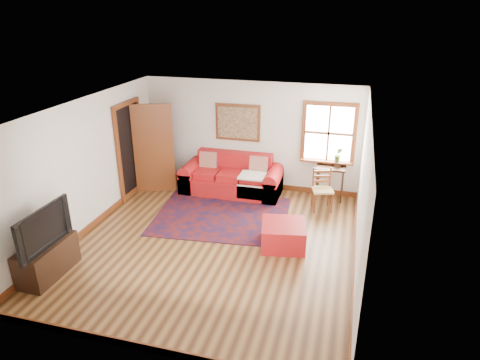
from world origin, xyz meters
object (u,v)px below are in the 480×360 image
(side_table, at_px, (331,172))
(media_cabinet, at_px, (47,259))
(red_leather_sofa, at_px, (232,180))
(ladder_back_chair, at_px, (322,188))
(red_ottoman, at_px, (283,235))

(side_table, distance_m, media_cabinet, 5.87)
(red_leather_sofa, distance_m, side_table, 2.24)
(ladder_back_chair, bearing_deg, red_leather_sofa, 170.60)
(red_ottoman, xyz_separation_m, ladder_back_chair, (0.52, 1.73, 0.26))
(red_ottoman, bearing_deg, side_table, 63.72)
(red_ottoman, bearing_deg, ladder_back_chair, 62.73)
(media_cabinet, bearing_deg, side_table, 45.24)
(side_table, height_order, media_cabinet, side_table)
(red_ottoman, relative_size, side_table, 1.00)
(side_table, relative_size, ladder_back_chair, 0.86)
(red_leather_sofa, bearing_deg, side_table, 5.72)
(side_table, bearing_deg, media_cabinet, -134.76)
(red_ottoman, height_order, media_cabinet, media_cabinet)
(red_ottoman, distance_m, side_table, 2.42)
(red_leather_sofa, xyz_separation_m, ladder_back_chair, (2.07, -0.34, 0.19))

